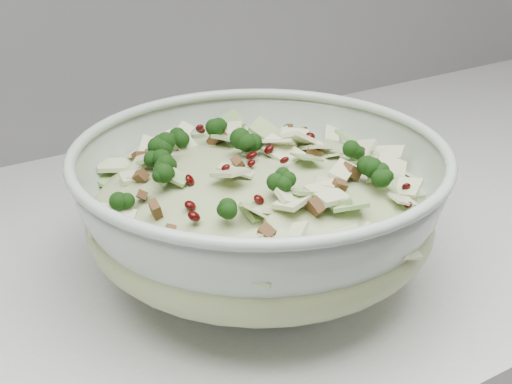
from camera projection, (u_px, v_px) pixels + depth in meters
mixing_bowl at (260, 212)px, 0.61m from camera, size 0.42×0.42×0.13m
salad at (260, 191)px, 0.60m from camera, size 0.39×0.39×0.13m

